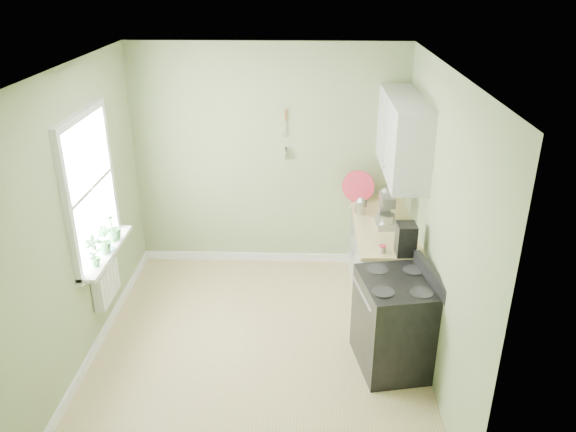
{
  "coord_description": "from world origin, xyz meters",
  "views": [
    {
      "loc": [
        0.43,
        -4.51,
        3.46
      ],
      "look_at": [
        0.27,
        0.55,
        1.18
      ],
      "focal_mm": 35.0,
      "sensor_mm": 36.0,
      "label": 1
    }
  ],
  "objects_px": {
    "stove": "(395,323)",
    "coffee_maker": "(405,240)",
    "stand_mixer": "(386,211)",
    "kettle": "(360,205)"
  },
  "relations": [
    {
      "from": "stove",
      "to": "stand_mixer",
      "type": "bearing_deg",
      "value": 89.23
    },
    {
      "from": "coffee_maker",
      "to": "kettle",
      "type": "bearing_deg",
      "value": 110.21
    },
    {
      "from": "stove",
      "to": "kettle",
      "type": "bearing_deg",
      "value": 98.99
    },
    {
      "from": "kettle",
      "to": "stand_mixer",
      "type": "bearing_deg",
      "value": -51.47
    },
    {
      "from": "stand_mixer",
      "to": "kettle",
      "type": "height_order",
      "value": "stand_mixer"
    },
    {
      "from": "stove",
      "to": "coffee_maker",
      "type": "height_order",
      "value": "coffee_maker"
    },
    {
      "from": "stove",
      "to": "coffee_maker",
      "type": "distance_m",
      "value": 0.79
    },
    {
      "from": "stove",
      "to": "coffee_maker",
      "type": "xyz_separation_m",
      "value": [
        0.12,
        0.5,
        0.6
      ]
    },
    {
      "from": "stand_mixer",
      "to": "kettle",
      "type": "bearing_deg",
      "value": 128.53
    },
    {
      "from": "stove",
      "to": "kettle",
      "type": "distance_m",
      "value": 1.56
    }
  ]
}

